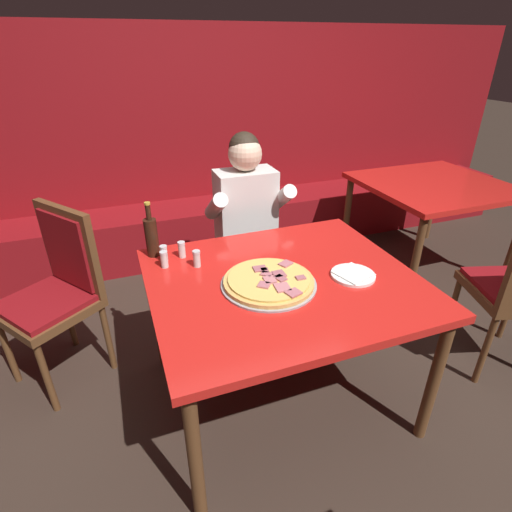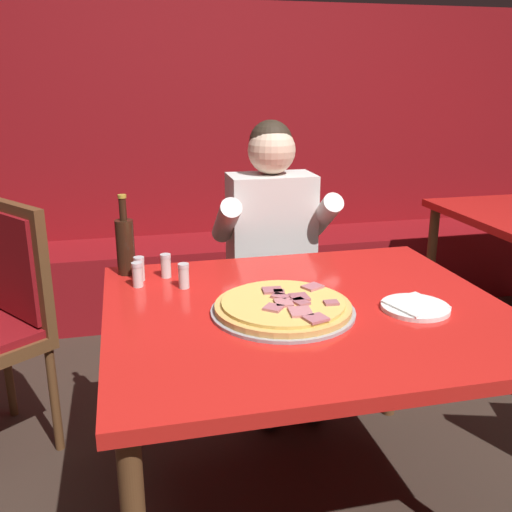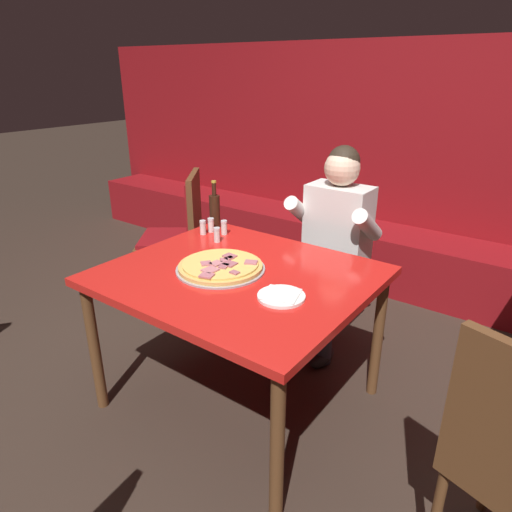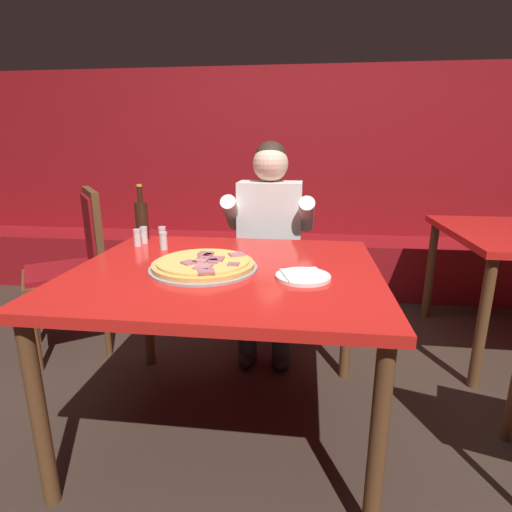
{
  "view_description": "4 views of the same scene",
  "coord_description": "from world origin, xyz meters",
  "px_view_note": "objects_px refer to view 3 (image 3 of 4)",
  "views": [
    {
      "loc": [
        -0.68,
        -1.46,
        1.75
      ],
      "look_at": [
        -0.12,
        0.06,
        0.88
      ],
      "focal_mm": 28.0,
      "sensor_mm": 36.0,
      "label": 1
    },
    {
      "loc": [
        -0.53,
        -1.57,
        1.45
      ],
      "look_at": [
        -0.13,
        0.16,
        0.89
      ],
      "focal_mm": 40.0,
      "sensor_mm": 36.0,
      "label": 2
    },
    {
      "loc": [
        1.27,
        -1.58,
        1.69
      ],
      "look_at": [
        -0.12,
        0.31,
        0.72
      ],
      "focal_mm": 32.0,
      "sensor_mm": 36.0,
      "label": 3
    },
    {
      "loc": [
        0.32,
        -1.54,
        1.25
      ],
      "look_at": [
        0.09,
        0.28,
        0.74
      ],
      "focal_mm": 28.0,
      "sensor_mm": 36.0,
      "label": 4
    }
  ],
  "objects_px": {
    "main_dining_table": "(238,286)",
    "pizza": "(221,266)",
    "shaker_black_pepper": "(211,226)",
    "shaker_parmesan": "(203,228)",
    "plate_white_paper": "(281,296)",
    "shaker_red_pepper_flakes": "(224,228)",
    "diner_seated_blue_shirt": "(331,243)",
    "beer_bottle": "(215,210)",
    "shaker_oregano": "(217,236)",
    "dining_chair_near_left": "(180,230)"
  },
  "relations": [
    {
      "from": "beer_bottle",
      "to": "dining_chair_near_left",
      "type": "distance_m",
      "value": 0.62
    },
    {
      "from": "shaker_black_pepper",
      "to": "shaker_parmesan",
      "type": "relative_size",
      "value": 1.0
    },
    {
      "from": "shaker_black_pepper",
      "to": "diner_seated_blue_shirt",
      "type": "height_order",
      "value": "diner_seated_blue_shirt"
    },
    {
      "from": "pizza",
      "to": "dining_chair_near_left",
      "type": "distance_m",
      "value": 1.2
    },
    {
      "from": "shaker_parmesan",
      "to": "plate_white_paper",
      "type": "bearing_deg",
      "value": -25.98
    },
    {
      "from": "pizza",
      "to": "shaker_oregano",
      "type": "xyz_separation_m",
      "value": [
        -0.27,
        0.28,
        0.02
      ]
    },
    {
      "from": "pizza",
      "to": "diner_seated_blue_shirt",
      "type": "bearing_deg",
      "value": 76.46
    },
    {
      "from": "beer_bottle",
      "to": "shaker_red_pepper_flakes",
      "type": "relative_size",
      "value": 3.4
    },
    {
      "from": "shaker_black_pepper",
      "to": "main_dining_table",
      "type": "bearing_deg",
      "value": -36.32
    },
    {
      "from": "shaker_red_pepper_flakes",
      "to": "dining_chair_near_left",
      "type": "height_order",
      "value": "dining_chair_near_left"
    },
    {
      "from": "plate_white_paper",
      "to": "shaker_parmesan",
      "type": "relative_size",
      "value": 2.44
    },
    {
      "from": "beer_bottle",
      "to": "shaker_oregano",
      "type": "distance_m",
      "value": 0.28
    },
    {
      "from": "main_dining_table",
      "to": "pizza",
      "type": "relative_size",
      "value": 2.83
    },
    {
      "from": "dining_chair_near_left",
      "to": "shaker_parmesan",
      "type": "bearing_deg",
      "value": -31.16
    },
    {
      "from": "shaker_parmesan",
      "to": "shaker_red_pepper_flakes",
      "type": "bearing_deg",
      "value": 36.35
    },
    {
      "from": "diner_seated_blue_shirt",
      "to": "shaker_parmesan",
      "type": "bearing_deg",
      "value": -142.9
    },
    {
      "from": "main_dining_table",
      "to": "shaker_red_pepper_flakes",
      "type": "distance_m",
      "value": 0.57
    },
    {
      "from": "shaker_black_pepper",
      "to": "diner_seated_blue_shirt",
      "type": "distance_m",
      "value": 0.73
    },
    {
      "from": "dining_chair_near_left",
      "to": "main_dining_table",
      "type": "bearing_deg",
      "value": -31.06
    },
    {
      "from": "shaker_oregano",
      "to": "pizza",
      "type": "bearing_deg",
      "value": -46.57
    },
    {
      "from": "main_dining_table",
      "to": "shaker_red_pepper_flakes",
      "type": "bearing_deg",
      "value": 136.91
    },
    {
      "from": "shaker_parmesan",
      "to": "dining_chair_near_left",
      "type": "distance_m",
      "value": 0.68
    },
    {
      "from": "main_dining_table",
      "to": "shaker_oregano",
      "type": "height_order",
      "value": "shaker_oregano"
    },
    {
      "from": "plate_white_paper",
      "to": "dining_chair_near_left",
      "type": "distance_m",
      "value": 1.57
    },
    {
      "from": "shaker_black_pepper",
      "to": "beer_bottle",
      "type": "bearing_deg",
      "value": 116.0
    },
    {
      "from": "main_dining_table",
      "to": "shaker_parmesan",
      "type": "height_order",
      "value": "shaker_parmesan"
    },
    {
      "from": "shaker_black_pepper",
      "to": "diner_seated_blue_shirt",
      "type": "xyz_separation_m",
      "value": [
        0.6,
        0.4,
        -0.1
      ]
    },
    {
      "from": "dining_chair_near_left",
      "to": "shaker_oregano",
      "type": "bearing_deg",
      "value": -28.48
    },
    {
      "from": "plate_white_paper",
      "to": "main_dining_table",
      "type": "bearing_deg",
      "value": 162.92
    },
    {
      "from": "beer_bottle",
      "to": "shaker_black_pepper",
      "type": "bearing_deg",
      "value": -64.0
    },
    {
      "from": "main_dining_table",
      "to": "shaker_red_pepper_flakes",
      "type": "relative_size",
      "value": 14.47
    },
    {
      "from": "pizza",
      "to": "plate_white_paper",
      "type": "height_order",
      "value": "pizza"
    },
    {
      "from": "pizza",
      "to": "shaker_oregano",
      "type": "distance_m",
      "value": 0.39
    },
    {
      "from": "shaker_black_pepper",
      "to": "shaker_oregano",
      "type": "bearing_deg",
      "value": -37.61
    },
    {
      "from": "pizza",
      "to": "beer_bottle",
      "type": "xyz_separation_m",
      "value": [
        -0.46,
        0.48,
        0.09
      ]
    },
    {
      "from": "dining_chair_near_left",
      "to": "beer_bottle",
      "type": "bearing_deg",
      "value": -19.56
    },
    {
      "from": "beer_bottle",
      "to": "dining_chair_near_left",
      "type": "relative_size",
      "value": 0.29
    },
    {
      "from": "main_dining_table",
      "to": "shaker_red_pepper_flakes",
      "type": "xyz_separation_m",
      "value": [
        -0.41,
        0.38,
        0.11
      ]
    },
    {
      "from": "beer_bottle",
      "to": "dining_chair_near_left",
      "type": "height_order",
      "value": "beer_bottle"
    },
    {
      "from": "pizza",
      "to": "shaker_oregano",
      "type": "relative_size",
      "value": 5.12
    },
    {
      "from": "plate_white_paper",
      "to": "shaker_black_pepper",
      "type": "height_order",
      "value": "shaker_black_pepper"
    },
    {
      "from": "pizza",
      "to": "beer_bottle",
      "type": "relative_size",
      "value": 1.51
    },
    {
      "from": "pizza",
      "to": "diner_seated_blue_shirt",
      "type": "relative_size",
      "value": 0.35
    },
    {
      "from": "main_dining_table",
      "to": "shaker_parmesan",
      "type": "relative_size",
      "value": 14.47
    },
    {
      "from": "plate_white_paper",
      "to": "shaker_red_pepper_flakes",
      "type": "xyz_separation_m",
      "value": [
        -0.72,
        0.48,
        0.03
      ]
    },
    {
      "from": "shaker_black_pepper",
      "to": "dining_chair_near_left",
      "type": "relative_size",
      "value": 0.09
    },
    {
      "from": "shaker_red_pepper_flakes",
      "to": "shaker_black_pepper",
      "type": "bearing_deg",
      "value": -172.27
    },
    {
      "from": "pizza",
      "to": "shaker_red_pepper_flakes",
      "type": "relative_size",
      "value": 5.12
    },
    {
      "from": "pizza",
      "to": "shaker_parmesan",
      "type": "relative_size",
      "value": 5.12
    },
    {
      "from": "shaker_black_pepper",
      "to": "shaker_parmesan",
      "type": "xyz_separation_m",
      "value": [
        -0.01,
        -0.06,
        0.0
      ]
    }
  ]
}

